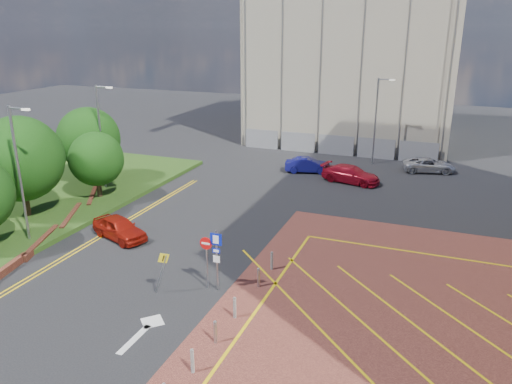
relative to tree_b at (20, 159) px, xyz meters
The scene contains 18 objects.
ground 16.83m from the tree_b, 17.88° to the right, with size 140.00×140.00×0.00m, color black.
grass_bed 4.89m from the tree_b, 158.20° to the left, with size 14.00×32.00×0.30m, color #274817.
retaining_wall 6.24m from the tree_b, 39.04° to the right, with size 6.06×20.33×0.40m.
tree_b is the anchor object (origin of this frame).
tree_c 5.49m from the tree_b, 68.20° to the left, with size 4.00×4.00×4.90m.
tree_d 8.07m from the tree_b, 97.13° to the left, with size 5.00×5.00×6.08m.
lamp_left_near 4.32m from the tree_b, 44.25° to the right, with size 1.53×0.16×8.00m.
lamp_left_far 7.10m from the tree_b, 81.23° to the left, with size 1.53×0.16×8.00m.
lamp_back 30.21m from the tree_b, 49.59° to the left, with size 1.53×0.16×8.00m.
sign_cluster 16.46m from the tree_b, 14.26° to the right, with size 1.17×0.12×3.20m.
warning_sign 15.01m from the tree_b, 21.37° to the right, with size 0.84×0.43×2.24m.
bollard_row 19.38m from the tree_b, 20.53° to the right, with size 0.14×11.14×0.90m.
construction_building 38.87m from the tree_b, 66.11° to the left, with size 21.20×19.20×22.00m, color gray.
construction_fence 30.13m from the tree_b, 56.58° to the left, with size 21.60×0.06×2.00m, color gray.
car_red_left 8.47m from the tree_b, ahead, with size 1.64×4.08×1.39m, color #A2190D.
car_blue_back 23.33m from the tree_b, 50.78° to the left, with size 1.41×4.05×1.33m, color navy.
car_red_back 25.03m from the tree_b, 40.91° to the left, with size 1.99×4.90×1.42m, color #A60E20.
car_silver_back 33.16m from the tree_b, 41.62° to the left, with size 2.09×4.54×1.26m, color #B6B6BD.
Camera 1 is at (10.20, -18.82, 12.51)m, focal length 35.00 mm.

